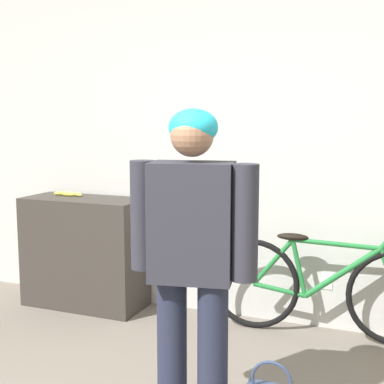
{
  "coord_description": "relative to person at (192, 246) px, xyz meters",
  "views": [
    {
      "loc": [
        1.04,
        -1.5,
        1.51
      ],
      "look_at": [
        0.12,
        0.79,
        1.17
      ],
      "focal_mm": 50.0,
      "sensor_mm": 36.0,
      "label": 1
    }
  ],
  "objects": [
    {
      "name": "wall_back",
      "position": [
        -0.12,
        1.55,
        0.39
      ],
      "size": [
        8.0,
        0.07,
        2.6
      ],
      "color": "silver",
      "rests_on": "ground_plane"
    },
    {
      "name": "side_shelf",
      "position": [
        -1.45,
        1.29,
        -0.47
      ],
      "size": [
        0.97,
        0.43,
        0.88
      ],
      "color": "#38332D",
      "rests_on": "ground_plane"
    },
    {
      "name": "person",
      "position": [
        0.0,
        0.0,
        0.0
      ],
      "size": [
        0.64,
        0.31,
        1.56
      ],
      "rotation": [
        0.0,
        0.0,
        0.19
      ],
      "color": "#23283D",
      "rests_on": "ground_plane"
    },
    {
      "name": "bicycle",
      "position": [
        0.43,
        1.35,
        -0.56
      ],
      "size": [
        1.63,
        0.46,
        0.73
      ],
      "rotation": [
        0.0,
        0.0,
        0.04
      ],
      "color": "black",
      "rests_on": "ground_plane"
    },
    {
      "name": "banana",
      "position": [
        -1.63,
        1.34,
        -0.01
      ],
      "size": [
        0.28,
        0.08,
        0.03
      ],
      "color": "#EAD64C",
      "rests_on": "side_shelf"
    }
  ]
}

